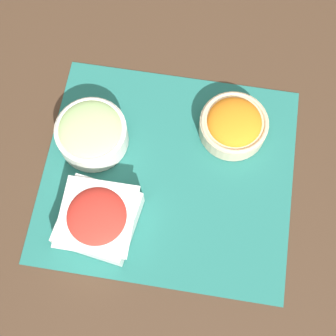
% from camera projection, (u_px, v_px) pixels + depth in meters
% --- Properties ---
extents(ground_plane, '(3.00, 3.00, 0.00)m').
position_uv_depth(ground_plane, '(168.00, 174.00, 0.96)').
color(ground_plane, '#422D1E').
extents(placemat, '(0.51, 0.46, 0.00)m').
position_uv_depth(placemat, '(168.00, 173.00, 0.96)').
color(placemat, '#236B60').
rests_on(placemat, ground_plane).
extents(cucumber_bowl, '(0.15, 0.15, 0.07)m').
position_uv_depth(cucumber_bowl, '(92.00, 133.00, 0.95)').
color(cucumber_bowl, silver).
rests_on(cucumber_bowl, placemat).
extents(carrot_bowl, '(0.14, 0.14, 0.06)m').
position_uv_depth(carrot_bowl, '(234.00, 124.00, 0.96)').
color(carrot_bowl, '#C6B28E').
rests_on(carrot_bowl, placemat).
extents(tomato_bowl, '(0.16, 0.16, 0.07)m').
position_uv_depth(tomato_bowl, '(98.00, 218.00, 0.89)').
color(tomato_bowl, white).
rests_on(tomato_bowl, placemat).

